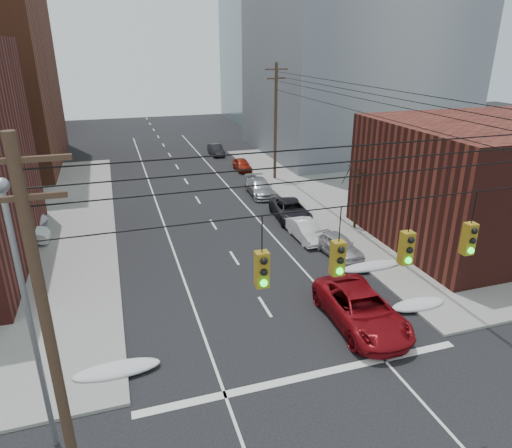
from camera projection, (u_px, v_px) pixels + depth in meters
sidewalk_ne at (478, 182)px, 44.31m from camera, size 40.00×40.00×0.15m
building_office at (356, 44)px, 53.35m from camera, size 22.00×20.00×25.00m
building_glass at (289, 53)px, 77.49m from camera, size 20.00×18.00×22.00m
building_storefront at (500, 181)px, 30.57m from camera, size 16.00×12.00×8.00m
utility_pole_left at (52, 349)px, 10.91m from camera, size 2.20×0.28×11.00m
utility_pole_far at (276, 121)px, 43.16m from camera, size 2.20×0.28×11.00m
traffic_signals at (373, 251)px, 12.80m from camera, size 17.00×0.42×2.02m
street_light at (26, 302)px, 13.37m from camera, size 0.44×0.44×9.32m
bare_tree at (357, 199)px, 32.35m from camera, size 2.09×2.20×4.93m
snow_nw at (117, 370)px, 18.59m from camera, size 3.50×1.08×0.42m
snow_ne at (418, 305)px, 23.22m from camera, size 3.00×1.08×0.42m
snow_east_far at (371, 266)px, 27.20m from camera, size 4.00×1.08×0.42m
red_pickup at (361, 309)px, 21.65m from camera, size 3.00×6.21×1.70m
parked_car_a at (338, 245)px, 28.89m from camera, size 2.13×4.25×1.39m
parked_car_b at (306, 230)px, 31.23m from camera, size 1.47×4.03×1.32m
parked_car_c at (291, 210)px, 34.86m from camera, size 2.75×5.26×1.41m
parked_car_d at (260, 187)px, 40.46m from camera, size 2.27×4.93×1.40m
parked_car_e at (242, 165)px, 48.35m from camera, size 1.52×3.67×1.24m
parked_car_f at (216, 150)px, 54.95m from camera, size 1.40×3.94×1.29m
lot_car_a at (12, 236)px, 29.80m from camera, size 4.47×1.68×1.46m
lot_car_b at (9, 221)px, 32.38m from camera, size 5.38×2.90×1.43m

